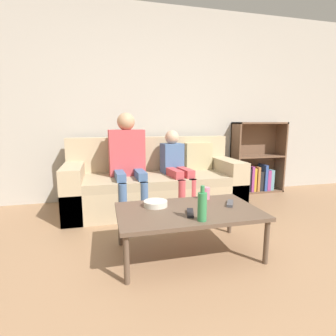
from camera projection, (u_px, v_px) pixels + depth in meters
ground_plane at (262, 336)px, 1.32m from camera, size 22.00×22.00×0.00m
wall_back at (156, 105)px, 3.66m from camera, size 12.00×0.06×2.60m
couch at (155, 184)px, 3.29m from camera, size 2.11×0.85×0.87m
bookshelf at (255, 166)px, 4.03m from camera, size 0.79×0.28×1.06m
coffee_table at (188, 213)px, 2.10m from camera, size 1.13×0.67×0.38m
person_adult at (128, 155)px, 3.07m from camera, size 0.42×0.61×1.18m
person_child at (176, 165)px, 3.19m from camera, size 0.32×0.62×0.96m
cup_near at (206, 193)px, 2.37m from camera, size 0.07×0.07×0.11m
tv_remote_0 at (190, 213)px, 1.98m from camera, size 0.10×0.18×0.02m
tv_remote_1 at (230, 203)px, 2.22m from camera, size 0.13×0.17×0.02m
snack_bowl at (156, 204)px, 2.18m from camera, size 0.20×0.20×0.05m
bottle at (202, 206)px, 1.84m from camera, size 0.07×0.07×0.25m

